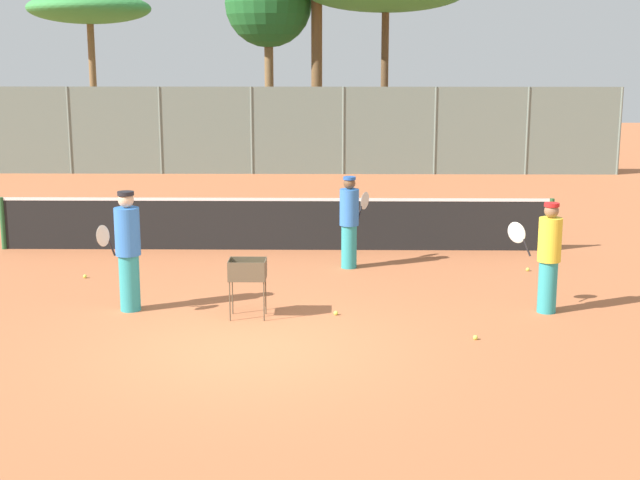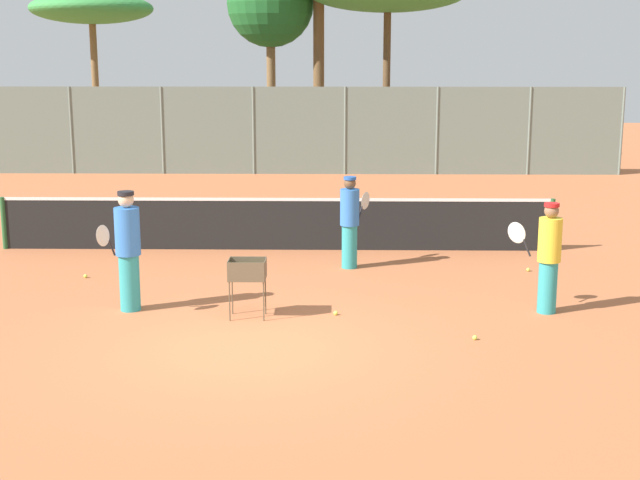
{
  "view_description": "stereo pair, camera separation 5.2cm",
  "coord_description": "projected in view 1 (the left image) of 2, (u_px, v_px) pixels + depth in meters",
  "views": [
    {
      "loc": [
        1.16,
        -11.58,
        3.95
      ],
      "look_at": [
        0.96,
        2.39,
        1.0
      ],
      "focal_mm": 50.0,
      "sensor_mm": 36.0,
      "label": 1
    },
    {
      "loc": [
        1.21,
        -11.58,
        3.95
      ],
      "look_at": [
        0.96,
        2.39,
        1.0
      ],
      "focal_mm": 50.0,
      "sensor_mm": 36.0,
      "label": 2
    }
  ],
  "objects": [
    {
      "name": "ground_plane",
      "position": [
        248.0,
        347.0,
        12.16
      ],
      "size": [
        80.0,
        80.0,
        0.0
      ],
      "primitive_type": "plane",
      "color": "#B7663D"
    },
    {
      "name": "tennis_ball_0",
      "position": [
        85.0,
        276.0,
        15.89
      ],
      "size": [
        0.07,
        0.07,
        0.07
      ],
      "primitive_type": "sphere",
      "color": "#D1E54C",
      "rests_on": "ground_plane"
    },
    {
      "name": "back_fence",
      "position": [
        298.0,
        131.0,
        29.23
      ],
      "size": [
        21.17,
        0.08,
        2.86
      ],
      "color": "slate",
      "rests_on": "ground_plane"
    },
    {
      "name": "parked_car",
      "position": [
        223.0,
        147.0,
        31.44
      ],
      "size": [
        4.2,
        1.7,
        1.6
      ],
      "color": "white",
      "rests_on": "ground_plane"
    },
    {
      "name": "tennis_ball_4",
      "position": [
        131.0,
        256.0,
        17.51
      ],
      "size": [
        0.07,
        0.07,
        0.07
      ],
      "primitive_type": "sphere",
      "color": "#D1E54C",
      "rests_on": "ground_plane"
    },
    {
      "name": "tree_2",
      "position": [
        89.0,
        10.0,
        33.4
      ],
      "size": [
        4.6,
        4.6,
        6.14
      ],
      "color": "brown",
      "rests_on": "ground_plane"
    },
    {
      "name": "tennis_ball_3",
      "position": [
        336.0,
        313.0,
        13.64
      ],
      "size": [
        0.07,
        0.07,
        0.07
      ],
      "primitive_type": "sphere",
      "color": "#D1E54C",
      "rests_on": "ground_plane"
    },
    {
      "name": "ball_cart",
      "position": [
        248.0,
        274.0,
        13.39
      ],
      "size": [
        0.56,
        0.41,
        0.9
      ],
      "color": "brown",
      "rests_on": "ground_plane"
    },
    {
      "name": "player_yellow_shirt",
      "position": [
        349.0,
        221.0,
        16.49
      ],
      "size": [
        0.61,
        0.79,
        1.72
      ],
      "rotation": [
        0.0,
        0.0,
        0.97
      ],
      "color": "teal",
      "rests_on": "ground_plane"
    },
    {
      "name": "tree_3",
      "position": [
        268.0,
        4.0,
        33.28
      ],
      "size": [
        3.27,
        3.27,
        7.39
      ],
      "color": "brown",
      "rests_on": "ground_plane"
    },
    {
      "name": "tennis_net",
      "position": [
        276.0,
        223.0,
        18.07
      ],
      "size": [
        11.25,
        0.1,
        1.07
      ],
      "color": "#26592D",
      "rests_on": "ground_plane"
    },
    {
      "name": "tennis_ball_6",
      "position": [
        127.0,
        267.0,
        16.6
      ],
      "size": [
        0.07,
        0.07,
        0.07
      ],
      "primitive_type": "sphere",
      "color": "#D1E54C",
      "rests_on": "ground_plane"
    },
    {
      "name": "player_white_outfit",
      "position": [
        128.0,
        250.0,
        13.71
      ],
      "size": [
        0.54,
        0.88,
        1.88
      ],
      "rotation": [
        0.0,
        0.0,
        4.26
      ],
      "color": "teal",
      "rests_on": "ground_plane"
    },
    {
      "name": "tennis_ball_2",
      "position": [
        528.0,
        269.0,
        16.39
      ],
      "size": [
        0.07,
        0.07,
        0.07
      ],
      "primitive_type": "sphere",
      "color": "#D1E54C",
      "rests_on": "ground_plane"
    },
    {
      "name": "tennis_ball_1",
      "position": [
        475.0,
        337.0,
        12.48
      ],
      "size": [
        0.07,
        0.07,
        0.07
      ],
      "primitive_type": "sphere",
      "color": "#D1E54C",
      "rests_on": "ground_plane"
    },
    {
      "name": "player_red_cap",
      "position": [
        548.0,
        256.0,
        13.64
      ],
      "size": [
        0.81,
        0.58,
        1.72
      ],
      "rotation": [
        0.0,
        0.0,
        2.58
      ],
      "color": "teal",
      "rests_on": "ground_plane"
    }
  ]
}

